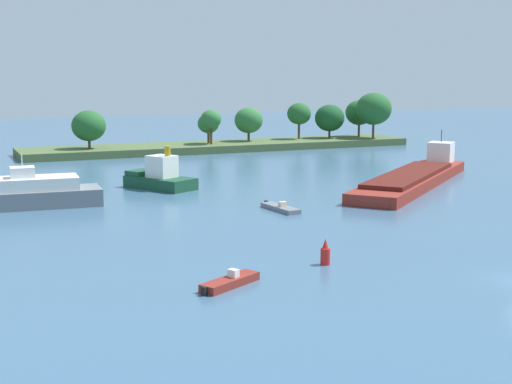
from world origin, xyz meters
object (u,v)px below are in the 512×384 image
at_px(channel_buoy_red, 325,254).
at_px(fishing_skiff, 230,282).
at_px(small_motorboat, 280,208).
at_px(cargo_barge, 414,177).
at_px(tugboat, 159,177).

bearing_deg(channel_buoy_red, fishing_skiff, -164.97).
xyz_separation_m(fishing_skiff, channel_buoy_red, (8.30, 2.23, 0.52)).
height_order(small_motorboat, cargo_barge, cargo_barge).
distance_m(tugboat, channel_buoy_red, 39.03).
bearing_deg(tugboat, small_motorboat, -69.38).
bearing_deg(channel_buoy_red, tugboat, 91.22).
relative_size(fishing_skiff, channel_buoy_red, 2.52).
bearing_deg(small_motorboat, cargo_barge, 21.19).
bearing_deg(tugboat, channel_buoy_red, -88.78).
relative_size(tugboat, cargo_barge, 0.31).
xyz_separation_m(cargo_barge, fishing_skiff, (-37.26, -31.32, -0.67)).
distance_m(tugboat, fishing_skiff, 41.93).
height_order(fishing_skiff, channel_buoy_red, channel_buoy_red).
xyz_separation_m(small_motorboat, channel_buoy_red, (-6.22, -20.28, 0.56)).
distance_m(small_motorboat, cargo_barge, 24.39).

